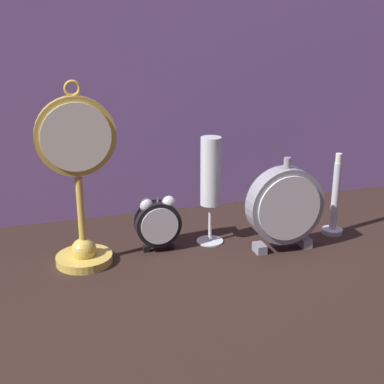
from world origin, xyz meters
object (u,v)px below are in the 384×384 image
alarm_clock_twin_bell (158,221)px  pocket_watch_on_stand (79,188)px  brass_candlestick (334,206)px  mantel_clock_silver (285,206)px  champagne_flute (211,179)px

alarm_clock_twin_bell → pocket_watch_on_stand: bearing=-174.7°
pocket_watch_on_stand → brass_candlestick: bearing=-1.4°
alarm_clock_twin_bell → brass_candlestick: bearing=-4.0°
mantel_clock_silver → pocket_watch_on_stand: bearing=171.6°
alarm_clock_twin_bell → mantel_clock_silver: (0.24, -0.07, 0.03)m
pocket_watch_on_stand → champagne_flute: pocket_watch_on_stand is taller
champagne_flute → mantel_clock_silver: bearing=-32.0°
mantel_clock_silver → alarm_clock_twin_bell: bearing=163.4°
brass_candlestick → mantel_clock_silver: bearing=-162.3°
brass_candlestick → pocket_watch_on_stand: bearing=178.6°
alarm_clock_twin_bell → mantel_clock_silver: bearing=-16.6°
pocket_watch_on_stand → champagne_flute: bearing=4.9°
pocket_watch_on_stand → alarm_clock_twin_bell: 0.18m
alarm_clock_twin_bell → champagne_flute: champagne_flute is taller
champagne_flute → brass_candlestick: (0.27, -0.04, -0.07)m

